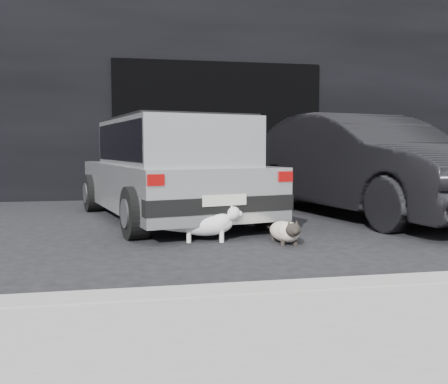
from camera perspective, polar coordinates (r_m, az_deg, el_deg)
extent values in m
plane|color=black|center=(5.62, -3.23, -4.84)|extent=(80.00, 80.00, 0.00)
cube|color=black|center=(11.72, -2.43, 12.56)|extent=(34.00, 4.00, 5.00)
cube|color=black|center=(9.64, -0.59, 7.03)|extent=(4.00, 0.10, 2.60)
cube|color=gray|center=(3.49, 19.83, -10.25)|extent=(18.00, 0.25, 0.12)
cube|color=#B5B8BA|center=(6.80, -6.37, 0.77)|extent=(2.43, 3.94, 0.58)
cube|color=#B5B8BA|center=(6.61, -5.91, 5.70)|extent=(1.96, 2.71, 0.58)
cube|color=black|center=(6.61, -5.91, 5.70)|extent=(1.95, 2.62, 0.47)
cube|color=black|center=(5.17, -0.29, -1.49)|extent=(1.64, 0.53, 0.17)
cube|color=black|center=(8.50, -10.05, 0.99)|extent=(1.64, 0.53, 0.17)
cube|color=silver|center=(5.09, 0.08, -0.95)|extent=(0.48, 0.13, 0.11)
cube|color=#8C0707|center=(4.82, -7.80, 1.36)|extent=(0.17, 0.07, 0.11)
cube|color=#8C0707|center=(5.41, 7.05, 1.77)|extent=(0.17, 0.07, 0.11)
cube|color=black|center=(6.62, -5.94, 8.34)|extent=(1.91, 2.47, 0.03)
cylinder|color=black|center=(5.34, -10.14, -2.37)|extent=(0.33, 0.60, 0.56)
cylinder|color=slate|center=(5.32, -11.32, -2.42)|extent=(0.09, 0.31, 0.31)
cylinder|color=black|center=(5.94, 4.98, -1.57)|extent=(0.33, 0.60, 0.56)
cylinder|color=slate|center=(5.99, 5.92, -1.52)|extent=(0.09, 0.31, 0.31)
cylinder|color=black|center=(7.86, -14.78, -0.11)|extent=(0.33, 0.60, 0.56)
cylinder|color=slate|center=(7.84, -15.59, -0.14)|extent=(0.09, 0.31, 0.31)
cylinder|color=black|center=(8.27, -3.81, 0.30)|extent=(0.33, 0.60, 0.56)
cylinder|color=slate|center=(8.31, -3.09, 0.32)|extent=(0.09, 0.31, 0.31)
imported|color=black|center=(7.31, 15.77, 2.97)|extent=(2.42, 4.62, 1.45)
ellipsoid|color=beige|center=(5.14, 6.90, -4.51)|extent=(0.27, 0.53, 0.20)
ellipsoid|color=beige|center=(5.02, 7.38, -4.48)|extent=(0.23, 0.23, 0.19)
ellipsoid|color=black|center=(4.88, 7.92, -4.32)|extent=(0.15, 0.13, 0.13)
sphere|color=black|center=(4.83, 8.16, -4.51)|extent=(0.06, 0.06, 0.06)
cone|color=black|center=(4.90, 8.29, -3.55)|extent=(0.05, 0.06, 0.07)
cone|color=black|center=(4.87, 7.44, -3.59)|extent=(0.05, 0.06, 0.07)
cylinder|color=black|center=(5.03, 8.17, -5.66)|extent=(0.04, 0.04, 0.07)
cylinder|color=black|center=(4.99, 6.74, -5.74)|extent=(0.04, 0.04, 0.07)
cylinder|color=black|center=(5.32, 7.03, -5.07)|extent=(0.04, 0.04, 0.07)
cylinder|color=black|center=(5.28, 5.67, -5.13)|extent=(0.04, 0.04, 0.07)
cylinder|color=black|center=(5.42, 5.92, -4.38)|extent=(0.14, 0.28, 0.09)
ellipsoid|color=white|center=(5.17, -2.16, -3.67)|extent=(0.60, 0.36, 0.25)
ellipsoid|color=white|center=(5.17, -0.59, -3.37)|extent=(0.28, 0.28, 0.21)
ellipsoid|color=white|center=(5.17, 1.06, -2.44)|extent=(0.16, 0.18, 0.14)
sphere|color=white|center=(5.17, 1.78, -2.52)|extent=(0.06, 0.06, 0.06)
cone|color=white|center=(5.20, 0.85, -1.64)|extent=(0.07, 0.06, 0.08)
cone|color=white|center=(5.11, 0.91, -1.75)|extent=(0.07, 0.06, 0.08)
cylinder|color=white|center=(5.26, -0.34, -4.72)|extent=(0.05, 0.05, 0.14)
cylinder|color=white|center=(5.12, -0.26, -4.99)|extent=(0.05, 0.05, 0.14)
cylinder|color=white|center=(5.26, -4.01, -4.74)|extent=(0.05, 0.05, 0.14)
cylinder|color=white|center=(5.12, -4.04, -5.01)|extent=(0.05, 0.05, 0.14)
cylinder|color=white|center=(5.18, -5.61, -4.27)|extent=(0.31, 0.11, 0.09)
ellipsoid|color=gray|center=(5.14, -3.32, -3.43)|extent=(0.23, 0.18, 0.10)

